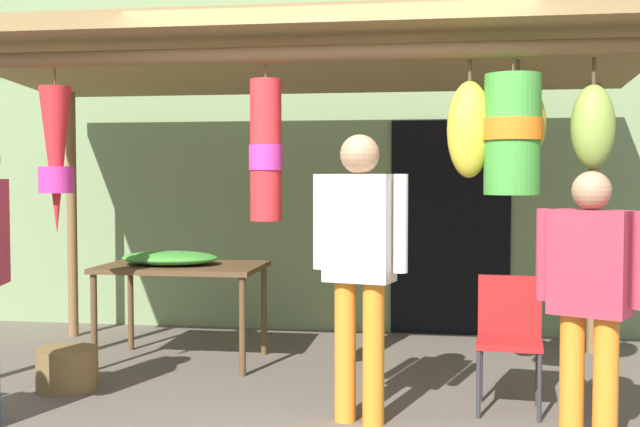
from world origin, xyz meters
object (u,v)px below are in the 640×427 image
(display_table, at_px, (182,275))
(wicker_basket_by_table, at_px, (67,369))
(flower_heap_on_table, at_px, (172,258))
(shopper_by_bananas, at_px, (359,253))
(folding_chair, at_px, (509,330))
(passerby_at_right, at_px, (590,290))

(display_table, xyz_separation_m, wicker_basket_by_table, (-0.53, -0.91, -0.56))
(flower_heap_on_table, distance_m, shopper_by_bananas, 2.11)
(display_table, relative_size, shopper_by_bananas, 0.73)
(display_table, bearing_deg, wicker_basket_by_table, -120.27)
(flower_heap_on_table, relative_size, shopper_by_bananas, 0.45)
(folding_chair, bearing_deg, shopper_by_bananas, -154.63)
(wicker_basket_by_table, bearing_deg, shopper_by_bananas, -11.79)
(display_table, height_order, wicker_basket_by_table, display_table)
(wicker_basket_by_table, relative_size, passerby_at_right, 0.28)
(flower_heap_on_table, bearing_deg, display_table, 16.06)
(wicker_basket_by_table, xyz_separation_m, passerby_at_right, (3.34, -0.78, 0.74))
(flower_heap_on_table, bearing_deg, shopper_by_bananas, -39.10)
(display_table, bearing_deg, folding_chair, -20.33)
(shopper_by_bananas, distance_m, passerby_at_right, 1.32)
(wicker_basket_by_table, relative_size, shopper_by_bananas, 0.24)
(display_table, xyz_separation_m, shopper_by_bananas, (1.55, -1.35, 0.33))
(folding_chair, distance_m, wicker_basket_by_table, 3.02)
(wicker_basket_by_table, xyz_separation_m, shopper_by_bananas, (2.08, -0.43, 0.88))
(wicker_basket_by_table, bearing_deg, flower_heap_on_table, 63.02)
(display_table, distance_m, shopper_by_bananas, 2.08)
(passerby_at_right, bearing_deg, wicker_basket_by_table, 166.90)
(folding_chair, bearing_deg, flower_heap_on_table, 160.72)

